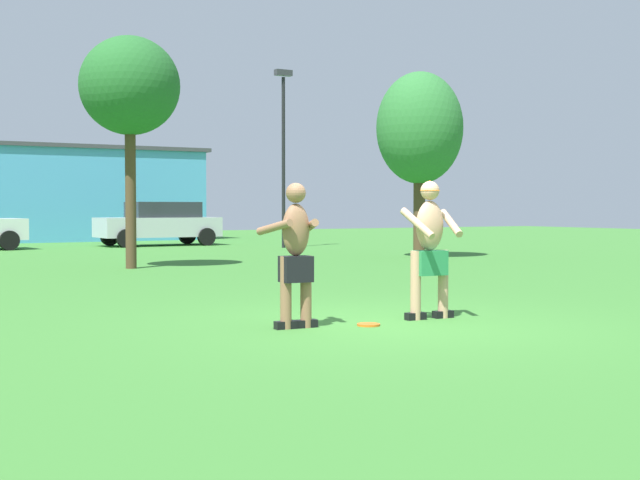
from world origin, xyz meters
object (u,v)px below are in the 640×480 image
Objects in this scene: tree_right_field at (420,129)px; tree_behind_players at (130,87)px; player_with_cap at (430,243)px; player_in_black at (296,252)px; frisbee at (369,325)px; car_silver_near_post at (159,223)px; lamp_post at (283,140)px.

tree_right_field is 0.97× the size of tree_behind_players.
player_with_cap is at bearing -125.96° from tree_right_field.
player_in_black is 6.14× the size of frisbee.
tree_right_field reaches higher than player_in_black.
player_with_cap reaches higher than car_silver_near_post.
tree_behind_players is at bearing 92.25° from player_with_cap.
car_silver_near_post is (5.18, 21.73, 0.81)m from frisbee.
player_with_cap is at bearing -112.24° from lamp_post.
player_in_black is at bearing 176.67° from player_with_cap.
frisbee is 0.04× the size of lamp_post.
tree_right_field reaches higher than car_silver_near_post.
tree_right_field is 8.18m from tree_behind_players.
player_with_cap is 1.38m from frisbee.
player_in_black is at bearing -97.73° from tree_behind_players.
player_with_cap is 11.00m from tree_behind_players.
tree_behind_players is (-4.59, -11.04, 3.25)m from car_silver_near_post.
tree_behind_players is at bearing -179.02° from tree_right_field.
tree_right_field is (0.47, -7.13, -0.17)m from lamp_post.
tree_right_field is at bearing 51.06° from frisbee.
tree_behind_players is (1.42, 10.44, 3.21)m from player_in_black.
player_with_cap reaches higher than player_in_black.
player_in_black is 11.01m from tree_behind_players.
lamp_post is at bearing 65.24° from frisbee.
car_silver_near_post is 0.85× the size of tree_right_field.
lamp_post is (9.11, 17.70, 2.82)m from player_in_black.
player_in_black reaches higher than car_silver_near_post.
tree_behind_players is (-8.16, -0.14, 0.55)m from tree_right_field.
player_with_cap is 0.34× the size of tree_right_field.
tree_behind_players is (0.59, 10.69, 4.06)m from frisbee.
player_in_black is 0.27× the size of lamp_post.
car_silver_near_post is 5.66m from lamp_post.
lamp_post is at bearing 67.76° from player_with_cap.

